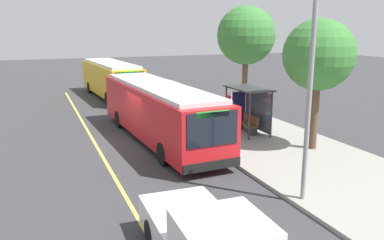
{
  "coord_description": "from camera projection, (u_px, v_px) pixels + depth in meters",
  "views": [
    {
      "loc": [
        19.21,
        -4.86,
        5.76
      ],
      "look_at": [
        2.92,
        1.69,
        1.66
      ],
      "focal_mm": 37.22,
      "sensor_mm": 36.0,
      "label": 1
    }
  ],
  "objects": [
    {
      "name": "lane_stripe_center",
      "position": [
        97.0,
        147.0,
        19.63
      ],
      "size": [
        36.0,
        0.14,
        0.01
      ],
      "primitive_type": "cube",
      "color": "#E0D64C",
      "rests_on": "ground_plane"
    },
    {
      "name": "sidewalk_curb",
      "position": [
        243.0,
        130.0,
        22.59
      ],
      "size": [
        44.0,
        6.4,
        0.15
      ],
      "primitive_type": "cube",
      "color": "gray",
      "rests_on": "ground_plane"
    },
    {
      "name": "ground_plane",
      "position": [
        140.0,
        142.0,
        20.43
      ],
      "size": [
        120.0,
        120.0,
        0.0
      ],
      "primitive_type": "plane",
      "color": "#38383A"
    },
    {
      "name": "utility_pole",
      "position": [
        309.0,
        105.0,
        12.65
      ],
      "size": [
        0.16,
        0.16,
        6.4
      ],
      "primitive_type": "cylinder",
      "color": "gray",
      "rests_on": "sidewalk_curb"
    },
    {
      "name": "street_tree_near_shelter",
      "position": [
        319.0,
        55.0,
        17.94
      ],
      "size": [
        3.25,
        3.25,
        6.03
      ],
      "color": "brown",
      "rests_on": "sidewalk_curb"
    },
    {
      "name": "bus_shelter",
      "position": [
        249.0,
        100.0,
        21.59
      ],
      "size": [
        2.9,
        1.6,
        2.48
      ],
      "color": "#333338",
      "rests_on": "sidewalk_curb"
    },
    {
      "name": "transit_bus_main",
      "position": [
        158.0,
        110.0,
        20.45
      ],
      "size": [
        12.08,
        3.22,
        2.95
      ],
      "color": "red",
      "rests_on": "ground_plane"
    },
    {
      "name": "waiting_bench",
      "position": [
        248.0,
        124.0,
        21.72
      ],
      "size": [
        1.6,
        0.48,
        0.95
      ],
      "color": "brown",
      "rests_on": "sidewalk_curb"
    },
    {
      "name": "pedestrian_commuter",
      "position": [
        223.0,
        119.0,
        20.56
      ],
      "size": [
        0.24,
        0.4,
        1.69
      ],
      "color": "#282D47",
      "rests_on": "sidewalk_curb"
    },
    {
      "name": "street_tree_upstreet",
      "position": [
        246.0,
        36.0,
        25.63
      ],
      "size": [
        3.77,
        3.77,
        6.99
      ],
      "color": "brown",
      "rests_on": "sidewalk_curb"
    },
    {
      "name": "route_sign_post",
      "position": [
        229.0,
        112.0,
        18.24
      ],
      "size": [
        0.44,
        0.08,
        2.8
      ],
      "color": "#333338",
      "rests_on": "sidewalk_curb"
    },
    {
      "name": "transit_bus_second",
      "position": [
        111.0,
        78.0,
        33.23
      ],
      "size": [
        10.83,
        3.32,
        2.95
      ],
      "color": "gold",
      "rests_on": "ground_plane"
    }
  ]
}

